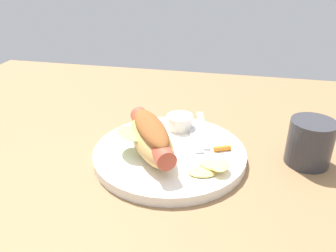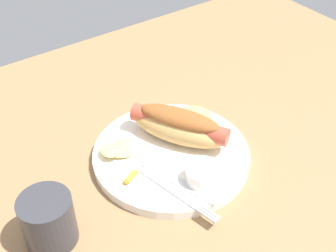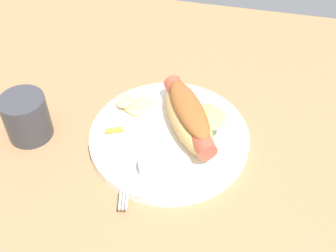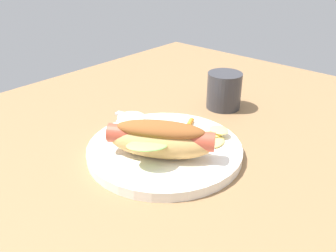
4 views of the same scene
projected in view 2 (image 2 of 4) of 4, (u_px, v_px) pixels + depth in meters
The scene contains 9 objects.
ground_plane at pixel (186, 163), 73.20cm from camera, with size 120.00×90.00×1.80cm, color olive.
plate at pixel (171, 155), 72.17cm from camera, with size 25.25×25.25×1.60cm, color white.
hot_dog at pixel (180, 125), 71.97cm from camera, with size 13.43×16.64×5.82cm.
sauce_ramekin at pixel (202, 176), 65.71cm from camera, with size 4.82×4.82×2.57cm, color white.
fork at pixel (177, 193), 64.60cm from camera, with size 4.17×14.34×0.40cm.
knife at pixel (178, 182), 66.29cm from camera, with size 13.43×1.40×0.36cm, color silver.
chips_pile at pixel (117, 149), 71.08cm from camera, with size 6.38×5.79×1.50cm.
carrot_garnish at pixel (130, 177), 66.70cm from camera, with size 3.04×2.02×0.90cm.
drinking_cup at pixel (48, 220), 58.29cm from camera, with size 7.07×7.07×7.51cm, color #333338.
Camera 2 is at (32.85, 41.08, 50.46)cm, focal length 47.72 mm.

